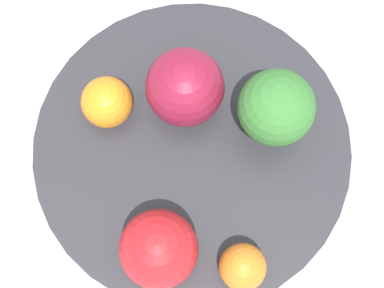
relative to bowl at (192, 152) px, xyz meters
name	(u,v)px	position (x,y,z in m)	size (l,w,h in m)	color
ground_plane	(192,162)	(0.00, 0.00, -0.03)	(6.00, 6.00, 0.00)	gray
table_surface	(192,159)	(0.00, 0.00, -0.02)	(1.20, 1.20, 0.02)	silver
bowl	(192,152)	(0.00, 0.00, 0.00)	(0.26, 0.26, 0.03)	#2D2D33
broccoli	(276,108)	(-0.07, -0.01, 0.06)	(0.06, 0.06, 0.07)	#8CB76B
apple_red	(182,88)	(0.00, -0.04, 0.05)	(0.06, 0.06, 0.06)	maroon
apple_green	(159,249)	(0.04, 0.08, 0.04)	(0.06, 0.06, 0.06)	red
orange_front	(107,102)	(0.06, -0.04, 0.04)	(0.04, 0.04, 0.04)	orange
orange_back	(243,267)	(-0.02, 0.10, 0.03)	(0.04, 0.04, 0.04)	orange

